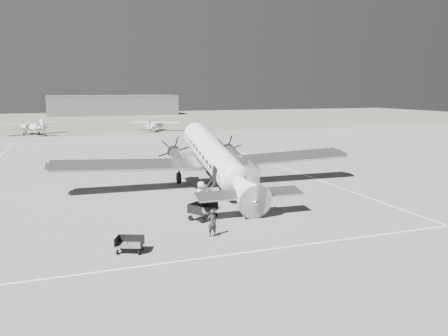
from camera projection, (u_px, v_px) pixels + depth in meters
ground at (196, 192)px, 35.74m from camera, size 260.00×260.00×0.00m
taxi_line_near at (270, 249)px, 22.75m from camera, size 60.00×0.15×0.01m
taxi_line_right at (323, 182)px, 39.68m from camera, size 0.15×80.00×0.01m
taxi_line_horizon at (131, 140)px, 72.86m from camera, size 90.00×0.15×0.01m
grass_infield at (105, 120)px, 123.90m from camera, size 260.00×90.00×0.01m
hangar_main at (113, 105)px, 148.17m from camera, size 42.00×14.00×6.60m
dc3_airliner at (216, 160)px, 35.88m from camera, size 27.13×19.31×5.05m
light_plane_left at (32, 128)px, 81.57m from camera, size 14.61×13.63×2.41m
light_plane_right at (156, 126)px, 89.28m from camera, size 12.75×12.06×2.08m
baggage_cart_near at (203, 211)px, 28.04m from camera, size 2.38×2.25×1.10m
baggage_cart_far at (130, 245)px, 22.28m from camera, size 1.73×1.49×0.82m
ground_crew at (212, 223)px, 24.67m from camera, size 0.61×0.43×1.58m
ramp_agent at (204, 198)px, 29.75m from camera, size 1.01×1.12×1.90m
passenger at (201, 195)px, 30.50m from camera, size 0.67×0.98×1.92m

